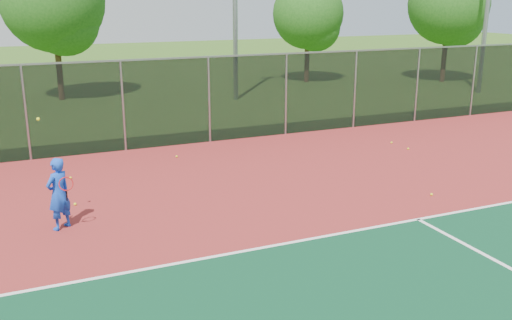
# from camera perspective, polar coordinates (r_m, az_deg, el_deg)

# --- Properties ---
(ground) EXTENTS (120.00, 120.00, 0.00)m
(ground) POSITION_cam_1_polar(r_m,az_deg,el_deg) (10.55, 17.60, -13.02)
(ground) COLOR #305819
(ground) RESTS_ON ground
(court_apron) EXTENTS (30.00, 20.00, 0.02)m
(court_apron) POSITION_cam_1_polar(r_m,az_deg,el_deg) (11.93, 11.32, -8.98)
(court_apron) COLOR maroon
(court_apron) RESTS_ON ground
(fence_back) EXTENTS (30.00, 0.06, 3.03)m
(fence_back) POSITION_cam_1_polar(r_m,az_deg,el_deg) (20.14, -4.71, 6.12)
(fence_back) COLOR black
(fence_back) RESTS_ON court_apron
(tennis_player) EXTENTS (0.71, 0.75, 2.52)m
(tennis_player) POSITION_cam_1_polar(r_m,az_deg,el_deg) (13.23, -19.14, -3.20)
(tennis_player) COLOR blue
(tennis_player) RESTS_ON court_apron
(practice_ball_0) EXTENTS (0.07, 0.07, 0.07)m
(practice_ball_0) POSITION_cam_1_polar(r_m,az_deg,el_deg) (14.83, -17.64, -4.23)
(practice_ball_0) COLOR yellow
(practice_ball_0) RESTS_ON court_apron
(practice_ball_2) EXTENTS (0.07, 0.07, 0.07)m
(practice_ball_2) POSITION_cam_1_polar(r_m,az_deg,el_deg) (15.50, 17.15, -3.31)
(practice_ball_2) COLOR yellow
(practice_ball_2) RESTS_ON court_apron
(practice_ball_4) EXTENTS (0.07, 0.07, 0.07)m
(practice_ball_4) POSITION_cam_1_polar(r_m,az_deg,el_deg) (20.65, 13.40, 1.70)
(practice_ball_4) COLOR yellow
(practice_ball_4) RESTS_ON court_apron
(practice_ball_5) EXTENTS (0.07, 0.07, 0.07)m
(practice_ball_5) POSITION_cam_1_polar(r_m,az_deg,el_deg) (17.00, -18.06, -1.71)
(practice_ball_5) COLOR yellow
(practice_ball_5) RESTS_ON court_apron
(practice_ball_6) EXTENTS (0.07, 0.07, 0.07)m
(practice_ball_6) POSITION_cam_1_polar(r_m,az_deg,el_deg) (19.95, 14.97, 1.10)
(practice_ball_6) COLOR yellow
(practice_ball_6) RESTS_ON court_apron
(practice_ball_7) EXTENTS (0.07, 0.07, 0.07)m
(practice_ball_7) POSITION_cam_1_polar(r_m,az_deg,el_deg) (18.51, -7.94, 0.36)
(practice_ball_7) COLOR yellow
(practice_ball_7) RESTS_ON court_apron
(tree_back_left) EXTENTS (5.00, 5.00, 7.34)m
(tree_back_left) POSITION_cam_1_polar(r_m,az_deg,el_deg) (30.22, -19.41, 14.36)
(tree_back_left) COLOR #3C2816
(tree_back_left) RESTS_ON ground
(tree_back_mid) EXTENTS (4.21, 4.21, 6.19)m
(tree_back_mid) POSITION_cam_1_polar(r_m,az_deg,el_deg) (35.05, 5.42, 14.07)
(tree_back_mid) COLOR #3C2816
(tree_back_mid) RESTS_ON ground
(tree_back_right) EXTENTS (4.77, 4.77, 7.01)m
(tree_back_right) POSITION_cam_1_polar(r_m,az_deg,el_deg) (36.93, 18.89, 14.21)
(tree_back_right) COLOR #3C2816
(tree_back_right) RESTS_ON ground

